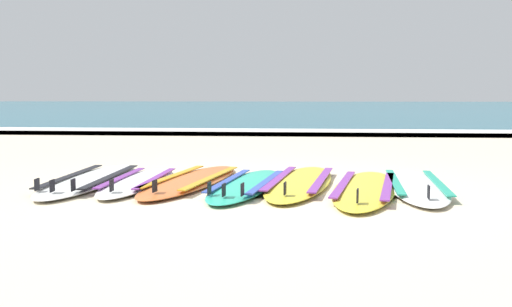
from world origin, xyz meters
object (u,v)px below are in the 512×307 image
Objects in this scene: surfboard_0 at (91,179)px; surfboard_1 at (139,181)px; surfboard_3 at (247,185)px; surfboard_4 at (300,182)px; surfboard_6 at (416,185)px; surfboard_2 at (192,180)px; surfboard_5 at (365,188)px.

surfboard_0 is 1.20× the size of surfboard_1.
surfboard_3 and surfboard_4 have the same top height.
surfboard_6 is (3.39, -0.10, -0.00)m from surfboard_0.
surfboard_2 is at bearing 176.68° from surfboard_6.
surfboard_1 is 1.69m from surfboard_4.
surfboard_5 is (1.77, -0.35, 0.00)m from surfboard_2.
surfboard_4 is at bearing 173.86° from surfboard_6.
surfboard_0 is 1.06× the size of surfboard_6.
surfboard_1 is at bearing -167.94° from surfboard_2.
surfboard_0 is at bearing 173.32° from surfboard_3.
surfboard_0 is 1.02× the size of surfboard_5.
surfboard_4 is at bearing 3.63° from surfboard_1.
surfboard_4 is (2.24, 0.02, -0.00)m from surfboard_0.
surfboard_1 is 2.84m from surfboard_6.
surfboard_4 and surfboard_6 have the same top height.
surfboard_0 is 2.88m from surfboard_5.
surfboard_1 is (0.55, -0.09, -0.00)m from surfboard_0.
surfboard_1 is 0.92× the size of surfboard_3.
surfboard_2 is 1.81m from surfboard_5.
surfboard_2 is 0.65m from surfboard_3.
surfboard_0 is 2.24m from surfboard_4.
surfboard_6 is (1.15, -0.12, 0.00)m from surfboard_4.
surfboard_3 is (0.61, -0.23, 0.00)m from surfboard_2.
surfboard_2 and surfboard_5 have the same top height.
surfboard_2 is 1.05× the size of surfboard_6.
surfboard_4 is (1.69, 0.11, -0.00)m from surfboard_1.
surfboard_2 is 1.01× the size of surfboard_5.
surfboard_4 is 1.07× the size of surfboard_6.
surfboard_6 is (0.52, 0.22, 0.00)m from surfboard_5.
surfboard_0 is at bearing -178.37° from surfboard_2.
surfboard_3 is at bearing -157.48° from surfboard_4.
surfboard_2 and surfboard_6 have the same top height.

